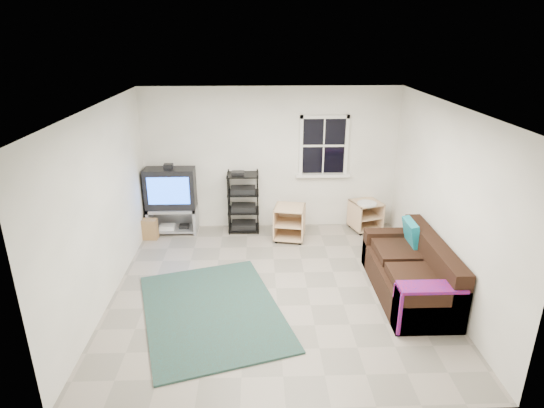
{
  "coord_description": "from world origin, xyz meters",
  "views": [
    {
      "loc": [
        -0.25,
        -5.69,
        3.47
      ],
      "look_at": [
        -0.05,
        0.4,
        1.15
      ],
      "focal_mm": 30.0,
      "sensor_mm": 36.0,
      "label": 1
    }
  ],
  "objects_px": {
    "sofa": "(412,274)",
    "tv_unit": "(171,195)",
    "side_table_right": "(365,213)",
    "side_table_left": "(290,221)",
    "av_rack": "(243,206)"
  },
  "relations": [
    {
      "from": "av_rack",
      "to": "side_table_right",
      "type": "height_order",
      "value": "av_rack"
    },
    {
      "from": "av_rack",
      "to": "side_table_left",
      "type": "xyz_separation_m",
      "value": [
        0.83,
        -0.36,
        -0.16
      ]
    },
    {
      "from": "side_table_right",
      "to": "side_table_left",
      "type": "bearing_deg",
      "value": -166.36
    },
    {
      "from": "side_table_right",
      "to": "sofa",
      "type": "relative_size",
      "value": 0.32
    },
    {
      "from": "side_table_left",
      "to": "sofa",
      "type": "bearing_deg",
      "value": -50.74
    },
    {
      "from": "side_table_left",
      "to": "side_table_right",
      "type": "bearing_deg",
      "value": 13.64
    },
    {
      "from": "av_rack",
      "to": "sofa",
      "type": "height_order",
      "value": "av_rack"
    },
    {
      "from": "tv_unit",
      "to": "av_rack",
      "type": "distance_m",
      "value": 1.32
    },
    {
      "from": "side_table_left",
      "to": "sofa",
      "type": "height_order",
      "value": "sofa"
    },
    {
      "from": "side_table_left",
      "to": "tv_unit",
      "type": "bearing_deg",
      "value": 170.78
    },
    {
      "from": "sofa",
      "to": "tv_unit",
      "type": "bearing_deg",
      "value": 148.53
    },
    {
      "from": "side_table_left",
      "to": "side_table_right",
      "type": "height_order",
      "value": "side_table_left"
    },
    {
      "from": "tv_unit",
      "to": "side_table_right",
      "type": "relative_size",
      "value": 2.08
    },
    {
      "from": "side_table_right",
      "to": "sofa",
      "type": "bearing_deg",
      "value": -86.29
    },
    {
      "from": "tv_unit",
      "to": "side_table_right",
      "type": "bearing_deg",
      "value": -0.02
    }
  ]
}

